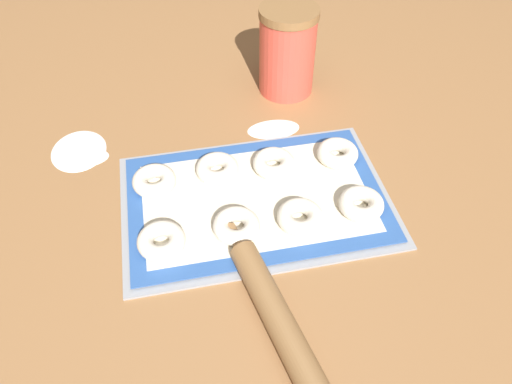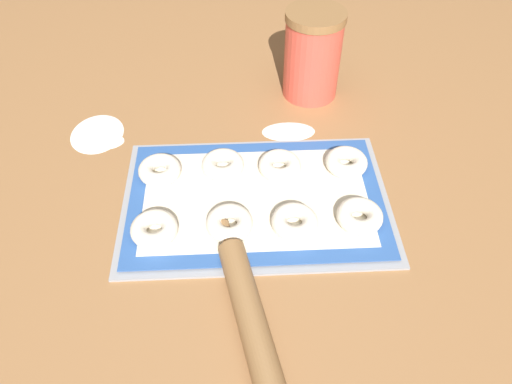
{
  "view_description": "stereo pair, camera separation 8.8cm",
  "coord_description": "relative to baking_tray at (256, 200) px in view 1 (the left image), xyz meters",
  "views": [
    {
      "loc": [
        -0.1,
        -0.58,
        0.63
      ],
      "look_at": [
        0.01,
        -0.02,
        0.02
      ],
      "focal_mm": 35.0,
      "sensor_mm": 36.0,
      "label": 1
    },
    {
      "loc": [
        -0.01,
        -0.59,
        0.63
      ],
      "look_at": [
        0.01,
        -0.02,
        0.02
      ],
      "focal_mm": 35.0,
      "sensor_mm": 36.0,
      "label": 2
    }
  ],
  "objects": [
    {
      "name": "bagel_back_mid_left",
      "position": [
        -0.06,
        0.07,
        0.02
      ],
      "size": [
        0.07,
        0.07,
        0.03
      ],
      "color": "silver",
      "rests_on": "baking_mat"
    },
    {
      "name": "baking_tray",
      "position": [
        0.0,
        0.0,
        0.0
      ],
      "size": [
        0.45,
        0.3,
        0.01
      ],
      "color": "#93969B",
      "rests_on": "ground_plane"
    },
    {
      "name": "ground_plane",
      "position": [
        -0.01,
        0.02,
        -0.0
      ],
      "size": [
        2.8,
        2.8,
        0.0
      ],
      "primitive_type": "plane",
      "color": "olive"
    },
    {
      "name": "flour_canister",
      "position": [
        0.13,
        0.31,
        0.09
      ],
      "size": [
        0.12,
        0.12,
        0.18
      ],
      "color": "#DB4C3D",
      "rests_on": "ground_plane"
    },
    {
      "name": "bagel_back_far_left",
      "position": [
        -0.17,
        0.06,
        0.02
      ],
      "size": [
        0.07,
        0.07,
        0.03
      ],
      "color": "silver",
      "rests_on": "baking_mat"
    },
    {
      "name": "bagel_front_far_right",
      "position": [
        0.16,
        -0.06,
        0.02
      ],
      "size": [
        0.07,
        0.07,
        0.03
      ],
      "color": "silver",
      "rests_on": "baking_mat"
    },
    {
      "name": "flour_patch_side",
      "position": [
        -0.29,
        0.17,
        -0.0
      ],
      "size": [
        0.08,
        0.05,
        0.0
      ],
      "color": "white",
      "rests_on": "ground_plane"
    },
    {
      "name": "bagel_front_far_left",
      "position": [
        -0.16,
        -0.07,
        0.02
      ],
      "size": [
        0.07,
        0.07,
        0.03
      ],
      "color": "silver",
      "rests_on": "baking_mat"
    },
    {
      "name": "rolling_pin",
      "position": [
        -0.02,
        -0.25,
        0.02
      ],
      "size": [
        0.1,
        0.38,
        0.04
      ],
      "color": "olive",
      "rests_on": "ground_plane"
    },
    {
      "name": "bagel_back_far_right",
      "position": [
        0.16,
        0.07,
        0.02
      ],
      "size": [
        0.07,
        0.07,
        0.03
      ],
      "color": "silver",
      "rests_on": "baking_mat"
    },
    {
      "name": "bagel_front_mid_left",
      "position": [
        -0.05,
        -0.06,
        0.02
      ],
      "size": [
        0.07,
        0.07,
        0.03
      ],
      "color": "silver",
      "rests_on": "baking_mat"
    },
    {
      "name": "bagel_front_mid_right",
      "position": [
        0.06,
        -0.07,
        0.02
      ],
      "size": [
        0.07,
        0.07,
        0.03
      ],
      "color": "silver",
      "rests_on": "baking_mat"
    },
    {
      "name": "flour_patch_near",
      "position": [
        0.07,
        0.18,
        -0.0
      ],
      "size": [
        0.1,
        0.06,
        0.0
      ],
      "color": "white",
      "rests_on": "ground_plane"
    },
    {
      "name": "bagel_back_mid_right",
      "position": [
        0.04,
        0.06,
        0.02
      ],
      "size": [
        0.07,
        0.07,
        0.03
      ],
      "color": "silver",
      "rests_on": "baking_mat"
    },
    {
      "name": "baking_mat",
      "position": [
        0.0,
        0.0,
        0.01
      ],
      "size": [
        0.43,
        0.28,
        0.0
      ],
      "color": "#2D569E",
      "rests_on": "baking_tray"
    },
    {
      "name": "flour_patch_far",
      "position": [
        -0.3,
        0.19,
        -0.0
      ],
      "size": [
        0.1,
        0.12,
        0.0
      ],
      "color": "white",
      "rests_on": "ground_plane"
    }
  ]
}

